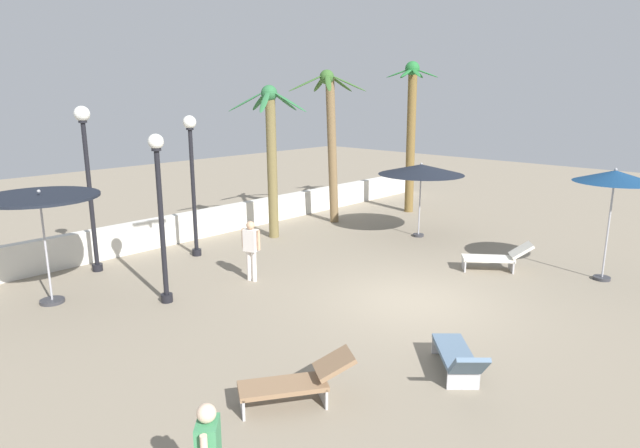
{
  "coord_description": "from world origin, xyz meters",
  "views": [
    {
      "loc": [
        -10.4,
        -6.73,
        4.86
      ],
      "look_at": [
        0.0,
        3.04,
        1.4
      ],
      "focal_mm": 30.31,
      "sensor_mm": 36.0,
      "label": 1
    }
  ],
  "objects_px": {
    "patio_umbrella_2": "(615,178)",
    "palm_tree_2": "(331,132)",
    "lamp_post_1": "(160,204)",
    "lounge_chair_0": "(458,357)",
    "palm_tree_0": "(411,124)",
    "guest_0": "(251,245)",
    "palm_tree_1": "(271,146)",
    "lamp_post_0": "(192,169)",
    "lounge_chair_2": "(297,381)",
    "lounge_chair_1": "(497,257)",
    "patio_umbrella_1": "(40,204)",
    "lamp_post_2": "(87,166)",
    "patio_umbrella_0": "(421,170)"
  },
  "relations": [
    {
      "from": "patio_umbrella_0",
      "to": "palm_tree_1",
      "type": "xyz_separation_m",
      "value": [
        -3.56,
        3.61,
        0.81
      ]
    },
    {
      "from": "patio_umbrella_2",
      "to": "lamp_post_0",
      "type": "height_order",
      "value": "lamp_post_0"
    },
    {
      "from": "palm_tree_0",
      "to": "guest_0",
      "type": "distance_m",
      "value": 10.58
    },
    {
      "from": "lounge_chair_2",
      "to": "guest_0",
      "type": "distance_m",
      "value": 6.09
    },
    {
      "from": "patio_umbrella_0",
      "to": "lamp_post_2",
      "type": "relative_size",
      "value": 0.64
    },
    {
      "from": "patio_umbrella_1",
      "to": "palm_tree_0",
      "type": "relative_size",
      "value": 0.45
    },
    {
      "from": "patio_umbrella_0",
      "to": "lamp_post_0",
      "type": "xyz_separation_m",
      "value": [
        -6.62,
        3.71,
        0.34
      ]
    },
    {
      "from": "lounge_chair_2",
      "to": "guest_0",
      "type": "bearing_deg",
      "value": 57.0
    },
    {
      "from": "palm_tree_0",
      "to": "lamp_post_1",
      "type": "height_order",
      "value": "palm_tree_0"
    },
    {
      "from": "lamp_post_2",
      "to": "lamp_post_1",
      "type": "bearing_deg",
      "value": -88.72
    },
    {
      "from": "palm_tree_1",
      "to": "lamp_post_2",
      "type": "relative_size",
      "value": 1.13
    },
    {
      "from": "palm_tree_0",
      "to": "lamp_post_0",
      "type": "relative_size",
      "value": 1.44
    },
    {
      "from": "patio_umbrella_0",
      "to": "palm_tree_0",
      "type": "bearing_deg",
      "value": 39.41
    },
    {
      "from": "palm_tree_1",
      "to": "lamp_post_1",
      "type": "bearing_deg",
      "value": -155.61
    },
    {
      "from": "patio_umbrella_2",
      "to": "palm_tree_1",
      "type": "height_order",
      "value": "palm_tree_1"
    },
    {
      "from": "patio_umbrella_2",
      "to": "lamp_post_0",
      "type": "xyz_separation_m",
      "value": [
        -6.15,
        9.81,
        -0.07
      ]
    },
    {
      "from": "lamp_post_2",
      "to": "guest_0",
      "type": "bearing_deg",
      "value": -57.32
    },
    {
      "from": "patio_umbrella_0",
      "to": "lounge_chair_2",
      "type": "distance_m",
      "value": 11.32
    },
    {
      "from": "lamp_post_1",
      "to": "guest_0",
      "type": "relative_size",
      "value": 2.45
    },
    {
      "from": "palm_tree_1",
      "to": "lamp_post_0",
      "type": "relative_size",
      "value": 1.21
    },
    {
      "from": "patio_umbrella_2",
      "to": "palm_tree_2",
      "type": "relative_size",
      "value": 0.53
    },
    {
      "from": "lamp_post_0",
      "to": "lounge_chair_2",
      "type": "height_order",
      "value": "lamp_post_0"
    },
    {
      "from": "patio_umbrella_1",
      "to": "patio_umbrella_2",
      "type": "xyz_separation_m",
      "value": [
        10.75,
        -9.04,
        0.35
      ]
    },
    {
      "from": "patio_umbrella_1",
      "to": "lamp_post_1",
      "type": "xyz_separation_m",
      "value": [
        1.9,
        -1.95,
        -0.02
      ]
    },
    {
      "from": "palm_tree_1",
      "to": "lounge_chair_0",
      "type": "xyz_separation_m",
      "value": [
        -4.17,
        -9.46,
        -2.76
      ]
    },
    {
      "from": "lounge_chair_0",
      "to": "lounge_chair_1",
      "type": "relative_size",
      "value": 0.96
    },
    {
      "from": "patio_umbrella_2",
      "to": "lounge_chair_0",
      "type": "relative_size",
      "value": 1.71
    },
    {
      "from": "lounge_chair_0",
      "to": "lamp_post_0",
      "type": "bearing_deg",
      "value": 83.38
    },
    {
      "from": "palm_tree_1",
      "to": "lamp_post_2",
      "type": "distance_m",
      "value": 5.9
    },
    {
      "from": "patio_umbrella_1",
      "to": "lounge_chair_1",
      "type": "relative_size",
      "value": 1.5
    },
    {
      "from": "palm_tree_0",
      "to": "lounge_chair_2",
      "type": "height_order",
      "value": "palm_tree_0"
    },
    {
      "from": "lamp_post_1",
      "to": "patio_umbrella_2",
      "type": "bearing_deg",
      "value": -38.74
    },
    {
      "from": "patio_umbrella_2",
      "to": "lamp_post_1",
      "type": "xyz_separation_m",
      "value": [
        -8.84,
        7.1,
        -0.37
      ]
    },
    {
      "from": "lamp_post_2",
      "to": "lamp_post_0",
      "type": "bearing_deg",
      "value": -15.63
    },
    {
      "from": "patio_umbrella_0",
      "to": "lounge_chair_2",
      "type": "relative_size",
      "value": 1.57
    },
    {
      "from": "lamp_post_1",
      "to": "patio_umbrella_1",
      "type": "bearing_deg",
      "value": 134.34
    },
    {
      "from": "palm_tree_0",
      "to": "lounge_chair_1",
      "type": "xyz_separation_m",
      "value": [
        -4.82,
        -6.25,
        -3.26
      ]
    },
    {
      "from": "guest_0",
      "to": "patio_umbrella_2",
      "type": "bearing_deg",
      "value": -46.28
    },
    {
      "from": "palm_tree_0",
      "to": "lamp_post_2",
      "type": "distance_m",
      "value": 12.68
    },
    {
      "from": "patio_umbrella_1",
      "to": "guest_0",
      "type": "xyz_separation_m",
      "value": [
        4.27,
        -2.27,
        -1.42
      ]
    },
    {
      "from": "lamp_post_2",
      "to": "lounge_chair_1",
      "type": "bearing_deg",
      "value": -46.73
    },
    {
      "from": "palm_tree_1",
      "to": "patio_umbrella_0",
      "type": "bearing_deg",
      "value": -45.4
    },
    {
      "from": "palm_tree_2",
      "to": "lounge_chair_0",
      "type": "relative_size",
      "value": 3.24
    },
    {
      "from": "patio_umbrella_2",
      "to": "lamp_post_1",
      "type": "distance_m",
      "value": 11.34
    },
    {
      "from": "lamp_post_0",
      "to": "guest_0",
      "type": "distance_m",
      "value": 3.49
    },
    {
      "from": "palm_tree_0",
      "to": "guest_0",
      "type": "relative_size",
      "value": 3.74
    },
    {
      "from": "palm_tree_0",
      "to": "guest_0",
      "type": "xyz_separation_m",
      "value": [
        -10.07,
        -1.89,
        -2.67
      ]
    },
    {
      "from": "lamp_post_1",
      "to": "lounge_chair_0",
      "type": "xyz_separation_m",
      "value": [
        1.58,
        -6.85,
        -1.99
      ]
    },
    {
      "from": "lamp_post_1",
      "to": "palm_tree_2",
      "type": "bearing_deg",
      "value": 16.61
    },
    {
      "from": "lamp_post_2",
      "to": "guest_0",
      "type": "xyz_separation_m",
      "value": [
        2.44,
        -3.81,
        -1.98
      ]
    }
  ]
}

